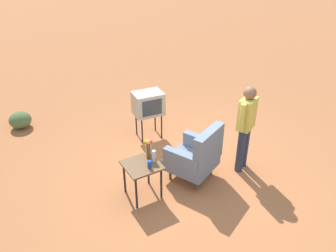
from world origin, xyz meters
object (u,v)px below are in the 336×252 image
(person_standing, at_px, (246,124))
(bottle_tall_amber, at_px, (148,150))
(soda_can_blue, at_px, (149,164))
(flower_vase, at_px, (148,146))
(bottle_short_clear, at_px, (154,156))
(armchair, at_px, (197,155))
(tv_on_stand, at_px, (148,104))
(side_table, at_px, (142,169))

(person_standing, bearing_deg, bottle_tall_amber, -11.53)
(person_standing, relative_size, soda_can_blue, 13.44)
(flower_vase, bearing_deg, person_standing, 164.44)
(soda_can_blue, distance_m, bottle_short_clear, 0.18)
(bottle_tall_amber, bearing_deg, person_standing, 168.47)
(person_standing, relative_size, bottle_tall_amber, 5.47)
(armchair, height_order, soda_can_blue, armchair)
(bottle_tall_amber, height_order, soda_can_blue, bottle_tall_amber)
(armchair, distance_m, bottle_short_clear, 0.84)
(person_standing, height_order, flower_vase, person_standing)
(soda_can_blue, bearing_deg, flower_vase, -115.60)
(tv_on_stand, height_order, bottle_short_clear, tv_on_stand)
(bottle_tall_amber, bearing_deg, soda_can_blue, 65.21)
(armchair, xyz_separation_m, side_table, (1.01, -0.09, 0.04))
(armchair, bearing_deg, bottle_tall_amber, -12.62)
(person_standing, bearing_deg, bottle_short_clear, -7.82)
(side_table, height_order, soda_can_blue, soda_can_blue)
(armchair, relative_size, side_table, 1.69)
(person_standing, bearing_deg, tv_on_stand, -63.50)
(side_table, relative_size, bottle_short_clear, 3.14)
(armchair, xyz_separation_m, bottle_short_clear, (0.80, -0.07, 0.23))
(armchair, bearing_deg, soda_can_blue, 2.91)
(side_table, distance_m, flower_vase, 0.40)
(armchair, relative_size, person_standing, 0.65)
(armchair, xyz_separation_m, person_standing, (-0.91, 0.17, 0.44))
(bottle_tall_amber, bearing_deg, tv_on_stand, -117.69)
(person_standing, xyz_separation_m, bottle_tall_amber, (1.74, -0.36, -0.16))
(side_table, distance_m, bottle_tall_amber, 0.32)
(armchair, distance_m, bottle_tall_amber, 0.90)
(tv_on_stand, relative_size, bottle_tall_amber, 3.43)
(flower_vase, bearing_deg, tv_on_stand, -117.73)
(side_table, bearing_deg, bottle_tall_amber, -150.31)
(flower_vase, bearing_deg, side_table, 42.32)
(bottle_tall_amber, distance_m, flower_vase, 0.13)
(person_standing, xyz_separation_m, bottle_short_clear, (1.71, -0.23, -0.21))
(side_table, distance_m, person_standing, 1.98)
(side_table, bearing_deg, tv_on_stand, -121.00)
(person_standing, bearing_deg, flower_vase, -15.56)
(tv_on_stand, distance_m, bottle_short_clear, 1.82)
(tv_on_stand, distance_m, person_standing, 2.11)
(bottle_tall_amber, bearing_deg, side_table, 29.69)
(tv_on_stand, relative_size, soda_can_blue, 8.44)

